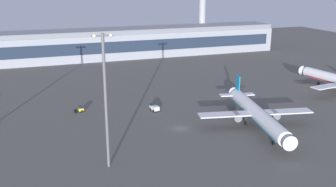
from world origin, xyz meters
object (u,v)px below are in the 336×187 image
object	(u,v)px
pushback_tug	(80,109)
apron_light_east	(105,95)
maintenance_van	(154,107)
control_tower	(202,5)
airplane_terminal_side	(256,113)

from	to	relation	value
pushback_tug	apron_light_east	size ratio (longest dim) A/B	0.10
pushback_tug	maintenance_van	xyz separation A→B (m)	(23.79, -7.16, 0.11)
control_tower	airplane_terminal_side	size ratio (longest dim) A/B	1.10
airplane_terminal_side	control_tower	bearing A→B (deg)	-96.33
pushback_tug	apron_light_east	world-z (taller)	apron_light_east
control_tower	pushback_tug	size ratio (longest dim) A/B	15.68
control_tower	maintenance_van	distance (m)	130.92
control_tower	apron_light_east	bearing A→B (deg)	-121.96
maintenance_van	apron_light_east	size ratio (longest dim) A/B	0.14
airplane_terminal_side	apron_light_east	world-z (taller)	apron_light_east
control_tower	apron_light_east	size ratio (longest dim) A/B	1.56
control_tower	pushback_tug	world-z (taller)	control_tower
pushback_tug	apron_light_east	bearing A→B (deg)	-0.21
airplane_terminal_side	apron_light_east	xyz separation A→B (m)	(-46.71, -10.34, 13.34)
maintenance_van	apron_light_east	world-z (taller)	apron_light_east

